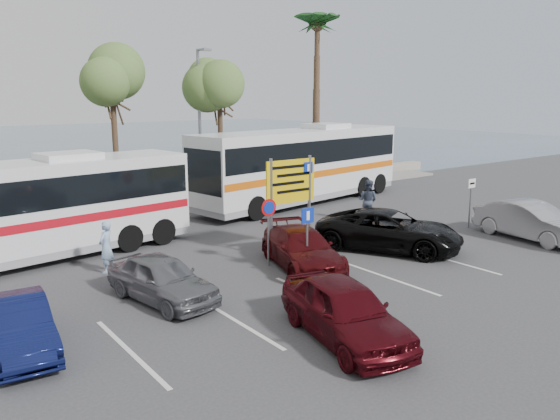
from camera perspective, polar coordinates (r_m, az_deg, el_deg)
ground at (r=17.67m, az=4.98°, el=-7.28°), size 120.00×120.00×0.00m
kerb_strip at (r=29.22m, az=-13.67°, el=0.26°), size 44.00×2.40×0.15m
seawall at (r=30.99m, az=-15.18°, el=1.25°), size 48.00×0.80×0.60m
tree_mid at (r=28.12m, az=-17.22°, el=13.13°), size 3.20×3.20×8.00m
tree_right at (r=30.70m, az=-6.35°, el=12.51°), size 3.20×3.20×7.40m
palm_tree at (r=35.05m, az=3.92°, el=18.53°), size 4.80×4.80×11.20m
street_lamp_right at (r=29.56m, az=-8.33°, el=9.44°), size 0.45×1.15×8.01m
direction_sign at (r=20.08m, az=1.14°, el=2.25°), size 2.20×0.12×3.60m
sign_no_stop at (r=18.66m, az=-1.20°, el=-1.17°), size 0.60×0.08×2.35m
sign_parking at (r=17.70m, az=2.87°, el=-2.25°), size 0.50×0.07×2.25m
sign_taxi at (r=25.56m, az=19.31°, el=1.37°), size 0.50×0.07×2.20m
lane_markings at (r=16.26m, az=4.34°, el=-8.99°), size 12.02×4.20×0.01m
coach_bus_left at (r=20.84m, az=-25.44°, el=-0.46°), size 12.34×4.06×3.78m
coach_bus_right at (r=29.80m, az=2.29°, el=4.51°), size 13.94×5.04×4.26m
car_silver_a at (r=16.03m, az=-12.23°, el=-7.01°), size 2.21×4.14×1.34m
car_blue at (r=14.10m, az=-25.69°, el=-10.84°), size 1.64×3.88×1.24m
car_maroon at (r=18.66m, az=2.30°, el=-4.07°), size 3.16×4.92×1.33m
car_red at (r=13.36m, az=6.80°, el=-10.40°), size 2.69×4.62×1.48m
suv_black at (r=21.21m, az=11.35°, el=-2.08°), size 4.80×5.98×1.51m
car_silver_b at (r=24.49m, az=24.75°, el=-1.06°), size 2.19×4.84×1.54m
pedestrian_near at (r=18.98m, az=-17.71°, el=-3.71°), size 0.76×0.72×1.75m
pedestrian_far at (r=25.79m, az=9.14°, el=0.99°), size 1.06×1.17×1.97m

